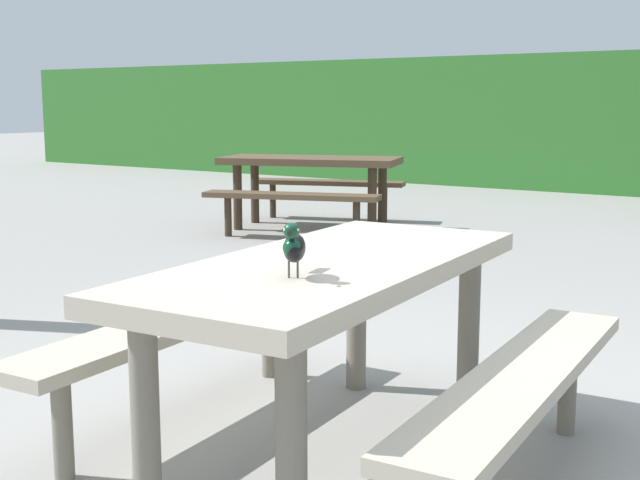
{
  "coord_description": "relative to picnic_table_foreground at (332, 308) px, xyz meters",
  "views": [
    {
      "loc": [
        1.52,
        -2.71,
        1.29
      ],
      "look_at": [
        -0.0,
        -0.45,
        0.84
      ],
      "focal_mm": 47.0,
      "sensor_mm": 36.0,
      "label": 1
    }
  ],
  "objects": [
    {
      "name": "bird_grackle",
      "position": [
        0.09,
        -0.36,
        0.29
      ],
      "size": [
        0.17,
        0.26,
        0.18
      ],
      "color": "black",
      "rests_on": "picnic_table_foreground"
    },
    {
      "name": "picnic_table_mid_right",
      "position": [
        -3.29,
        4.61,
        0.0
      ],
      "size": [
        2.17,
        2.15,
        0.74
      ],
      "color": "brown",
      "rests_on": "ground"
    },
    {
      "name": "picnic_table_foreground",
      "position": [
        0.0,
        0.0,
        0.0
      ],
      "size": [
        1.8,
        1.85,
        0.74
      ],
      "color": "#B2A893",
      "rests_on": "ground"
    },
    {
      "name": "ground_plane",
      "position": [
        0.09,
        0.25,
        -0.56
      ],
      "size": [
        60.0,
        60.0,
        0.0
      ],
      "primitive_type": "plane",
      "color": "gray"
    }
  ]
}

